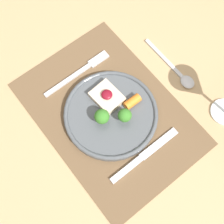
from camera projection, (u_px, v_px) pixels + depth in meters
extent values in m
plane|color=#4C4742|center=(110.00, 164.00, 1.53)|extent=(8.00, 8.00, 0.00)
cube|color=tan|center=(109.00, 116.00, 0.87)|extent=(1.16, 1.19, 0.03)
cube|color=brown|center=(109.00, 113.00, 0.85)|extent=(0.49, 0.35, 0.00)
cylinder|color=#4C5156|center=(112.00, 114.00, 0.84)|extent=(0.26, 0.26, 0.02)
torus|color=#4C5156|center=(112.00, 113.00, 0.84)|extent=(0.26, 0.26, 0.01)
cube|color=beige|center=(107.00, 97.00, 0.84)|extent=(0.09, 0.07, 0.02)
ellipsoid|color=maroon|center=(107.00, 95.00, 0.83)|extent=(0.03, 0.03, 0.01)
cylinder|color=#84B256|center=(102.00, 119.00, 0.82)|extent=(0.01, 0.01, 0.02)
sphere|color=#387A28|center=(102.00, 116.00, 0.80)|extent=(0.04, 0.04, 0.04)
cylinder|color=#84B256|center=(124.00, 118.00, 0.82)|extent=(0.01, 0.01, 0.02)
sphere|color=#387A28|center=(125.00, 115.00, 0.80)|extent=(0.04, 0.04, 0.04)
cylinder|color=orange|center=(132.00, 102.00, 0.83)|extent=(0.02, 0.05, 0.02)
cube|color=silver|center=(68.00, 80.00, 0.88)|extent=(0.01, 0.16, 0.01)
cube|color=silver|center=(99.00, 59.00, 0.91)|extent=(0.02, 0.06, 0.01)
cube|color=silver|center=(127.00, 170.00, 0.79)|extent=(0.02, 0.10, 0.01)
cube|color=silver|center=(159.00, 144.00, 0.82)|extent=(0.02, 0.12, 0.00)
cube|color=silver|center=(164.00, 58.00, 0.91)|extent=(0.16, 0.01, 0.01)
ellipsoid|color=silver|center=(187.00, 82.00, 0.88)|extent=(0.04, 0.04, 0.01)
cylinder|color=white|center=(224.00, 112.00, 0.85)|extent=(0.08, 0.08, 0.01)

